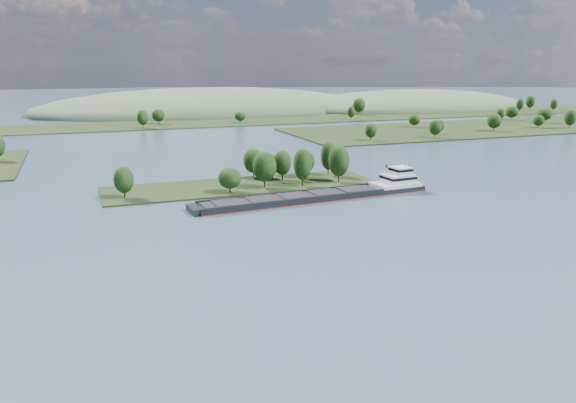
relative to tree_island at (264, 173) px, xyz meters
name	(u,v)px	position (x,y,z in m)	size (l,w,h in m)	color
ground	(302,231)	(-8.28, -59.14, -4.66)	(1800.00, 1800.00, 0.00)	#354C5C
tree_island	(264,173)	(0.00, 0.00, 0.00)	(100.00, 30.63, 15.47)	black
right_bank	(512,126)	(223.89, 120.67, -3.71)	(320.00, 90.00, 14.51)	black
back_shoreline	(170,124)	(0.08, 220.74, -3.92)	(900.00, 60.00, 15.59)	black
hill_east	(413,108)	(251.72, 290.86, -4.66)	(260.00, 140.00, 36.00)	#465C3F
hill_west	(209,111)	(51.72, 320.86, -4.66)	(320.00, 160.00, 44.00)	#465C3F
cargo_barge	(330,194)	(14.90, -26.59, -3.21)	(85.54, 16.66, 11.50)	black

